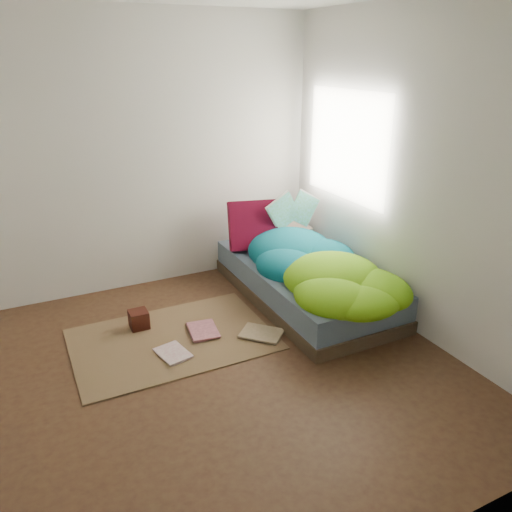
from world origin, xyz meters
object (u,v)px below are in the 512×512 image
Objects in this scene: pillow_magenta at (253,225)px; floor_book_b at (189,333)px; wooden_box at (139,319)px; open_book at (294,201)px; floor_book_a at (161,358)px; bed at (304,282)px.

floor_book_b is (-0.99, -0.81, -0.56)m from pillow_magenta.
floor_book_b is (0.35, -0.31, -0.06)m from wooden_box.
floor_book_a is at bearing -153.27° from open_book.
bed is at bearing -109.19° from open_book.
open_book is (0.39, -0.14, 0.24)m from pillow_magenta.
wooden_box is (-1.34, -0.50, -0.50)m from pillow_magenta.
floor_book_a is at bearing -126.30° from pillow_magenta.
pillow_magenta is at bearing 47.06° from floor_book_b.
wooden_box is 0.56m from floor_book_a.
floor_book_b is at bearing -172.02° from bed.
open_book is at bearing 16.65° from floor_book_a.
wooden_box is at bearing 146.32° from floor_book_b.
wooden_box is (-1.73, -0.37, -0.74)m from open_book.
bed is at bearing 15.86° from floor_book_b.
open_book is at bearing 33.84° from floor_book_b.
open_book is 2.10m from floor_book_a.
floor_book_b is (-1.38, -0.67, -0.80)m from open_book.
open_book is 3.23× the size of wooden_box.
wooden_box reaches higher than floor_book_b.
wooden_box is 0.54× the size of floor_book_a.
pillow_magenta is 1.51m from wooden_box.
floor_book_a is 0.91× the size of floor_book_b.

